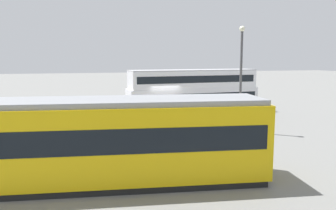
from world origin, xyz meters
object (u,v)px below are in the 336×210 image
Objects in this scene: tram_yellow at (88,141)px; street_lamp at (241,71)px; pedestrian_near_railing at (117,114)px; pedestrian_crossing at (204,118)px; info_sign at (46,112)px; double_decker_bus at (193,90)px.

street_lamp is at bearing -144.89° from tram_yellow.
pedestrian_near_railing is at bearing -20.27° from street_lamp.
street_lamp is (-7.62, 2.81, 2.94)m from pedestrian_near_railing.
info_sign is at bearing -6.42° from pedestrian_crossing.
double_decker_bus is at bearing -88.84° from street_lamp.
tram_yellow is 12.40m from street_lamp.
double_decker_bus is 0.85× the size of tram_yellow.
pedestrian_crossing is at bearing -2.02° from street_lamp.
tram_yellow is 8.43m from info_sign.
info_sign is (11.85, 7.34, -0.28)m from double_decker_bus.
pedestrian_near_railing is 5.87m from pedestrian_crossing.
info_sign reaches higher than pedestrian_crossing.
tram_yellow reaches higher than pedestrian_near_railing.
info_sign is (4.40, 1.65, 0.61)m from pedestrian_near_railing.
double_decker_bus is 9.42m from pedestrian_near_railing.
pedestrian_near_railing reaches higher than pedestrian_crossing.
pedestrian_near_railing is at bearing 37.38° from double_decker_bus.
double_decker_bus is 13.94m from info_sign.
pedestrian_near_railing is at bearing -27.70° from pedestrian_crossing.
street_lamp reaches higher than info_sign.
info_sign is (9.60, -1.08, 0.67)m from pedestrian_crossing.
street_lamp is at bearing 159.73° from pedestrian_near_railing.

